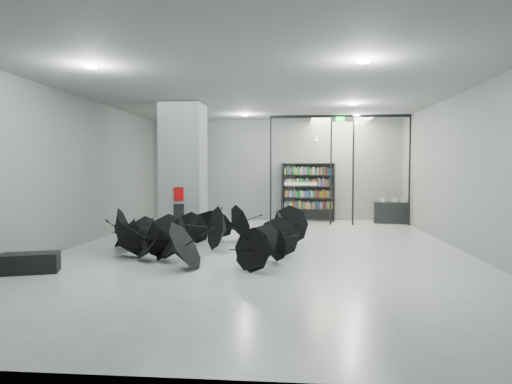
# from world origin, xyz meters

# --- Properties ---
(room) EXTENTS (14.00, 14.02, 4.01)m
(room) POSITION_xyz_m (0.00, 0.00, 2.84)
(room) COLOR #939693
(room) RESTS_ON ground
(column) EXTENTS (1.20, 1.20, 4.00)m
(column) POSITION_xyz_m (-2.50, 2.00, 2.00)
(column) COLOR slate
(column) RESTS_ON ground
(fire_cabinet) EXTENTS (0.28, 0.04, 0.38)m
(fire_cabinet) POSITION_xyz_m (-2.50, 1.38, 1.35)
(fire_cabinet) COLOR #A50A07
(fire_cabinet) RESTS_ON column
(info_panel) EXTENTS (0.30, 0.03, 0.42)m
(info_panel) POSITION_xyz_m (-2.50, 1.38, 0.85)
(info_panel) COLOR black
(info_panel) RESTS_ON column
(exit_sign) EXTENTS (0.30, 0.06, 0.15)m
(exit_sign) POSITION_xyz_m (2.40, 5.30, 3.82)
(exit_sign) COLOR #0CE533
(exit_sign) RESTS_ON room
(glass_partition) EXTENTS (5.06, 0.08, 4.00)m
(glass_partition) POSITION_xyz_m (2.39, 5.50, 2.18)
(glass_partition) COLOR silver
(glass_partition) RESTS_ON ground
(bench) EXTENTS (1.32, 0.88, 0.39)m
(bench) POSITION_xyz_m (-4.50, -2.81, 0.19)
(bench) COLOR black
(bench) RESTS_ON ground
(bookshelf) EXTENTS (2.10, 0.74, 2.27)m
(bookshelf) POSITION_xyz_m (1.32, 6.75, 1.13)
(bookshelf) COLOR black
(bookshelf) RESTS_ON ground
(shop_counter) EXTENTS (1.40, 0.74, 0.80)m
(shop_counter) POSITION_xyz_m (4.43, 6.10, 0.40)
(shop_counter) COLOR black
(shop_counter) RESTS_ON ground
(umbrella_cluster) EXTENTS (5.47, 4.82, 1.33)m
(umbrella_cluster) POSITION_xyz_m (-1.32, -0.51, 0.31)
(umbrella_cluster) COLOR black
(umbrella_cluster) RESTS_ON ground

